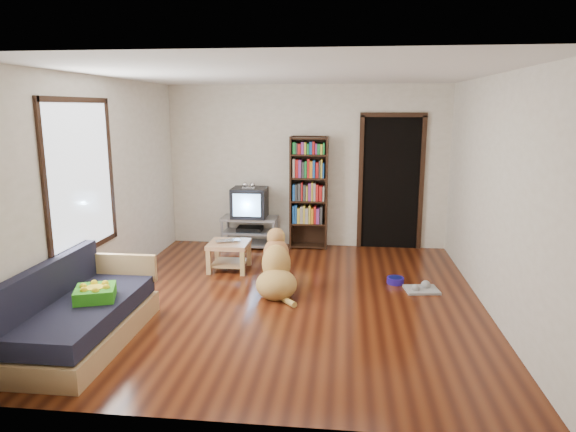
# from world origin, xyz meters

# --- Properties ---
(ground) EXTENTS (5.00, 5.00, 0.00)m
(ground) POSITION_xyz_m (0.00, 0.00, 0.00)
(ground) COLOR #5B250F
(ground) RESTS_ON ground
(ceiling) EXTENTS (5.00, 5.00, 0.00)m
(ceiling) POSITION_xyz_m (0.00, 0.00, 2.60)
(ceiling) COLOR white
(ceiling) RESTS_ON ground
(wall_back) EXTENTS (4.50, 0.00, 4.50)m
(wall_back) POSITION_xyz_m (0.00, 2.50, 1.30)
(wall_back) COLOR silver
(wall_back) RESTS_ON ground
(wall_front) EXTENTS (4.50, 0.00, 4.50)m
(wall_front) POSITION_xyz_m (0.00, -2.50, 1.30)
(wall_front) COLOR silver
(wall_front) RESTS_ON ground
(wall_left) EXTENTS (0.00, 5.00, 5.00)m
(wall_left) POSITION_xyz_m (-2.25, 0.00, 1.30)
(wall_left) COLOR silver
(wall_left) RESTS_ON ground
(wall_right) EXTENTS (0.00, 5.00, 5.00)m
(wall_right) POSITION_xyz_m (2.25, 0.00, 1.30)
(wall_right) COLOR silver
(wall_right) RESTS_ON ground
(green_cushion) EXTENTS (0.47, 0.47, 0.12)m
(green_cushion) POSITION_xyz_m (-1.75, -1.31, 0.48)
(green_cushion) COLOR green
(green_cushion) RESTS_ON sofa
(laptop) EXTENTS (0.40, 0.34, 0.03)m
(laptop) POSITION_xyz_m (-0.97, 0.99, 0.41)
(laptop) COLOR #B8B7BC
(laptop) RESTS_ON coffee_table
(dog_bowl) EXTENTS (0.22, 0.22, 0.08)m
(dog_bowl) POSITION_xyz_m (1.30, 0.70, 0.04)
(dog_bowl) COLOR #281594
(dog_bowl) RESTS_ON ground
(grey_rag) EXTENTS (0.44, 0.37, 0.03)m
(grey_rag) POSITION_xyz_m (1.60, 0.45, 0.01)
(grey_rag) COLOR #A7A7A7
(grey_rag) RESTS_ON ground
(window) EXTENTS (0.03, 1.46, 1.70)m
(window) POSITION_xyz_m (-2.23, -0.50, 1.50)
(window) COLOR white
(window) RESTS_ON wall_left
(doorway) EXTENTS (1.03, 0.05, 2.19)m
(doorway) POSITION_xyz_m (1.35, 2.48, 1.12)
(doorway) COLOR black
(doorway) RESTS_ON wall_back
(tv_stand) EXTENTS (0.90, 0.45, 0.50)m
(tv_stand) POSITION_xyz_m (-0.90, 2.25, 0.27)
(tv_stand) COLOR #99999E
(tv_stand) RESTS_ON ground
(crt_tv) EXTENTS (0.55, 0.52, 0.58)m
(crt_tv) POSITION_xyz_m (-0.90, 2.27, 0.74)
(crt_tv) COLOR black
(crt_tv) RESTS_ON tv_stand
(bookshelf) EXTENTS (0.60, 0.30, 1.80)m
(bookshelf) POSITION_xyz_m (0.05, 2.34, 1.00)
(bookshelf) COLOR black
(bookshelf) RESTS_ON ground
(sofa) EXTENTS (0.80, 1.80, 0.80)m
(sofa) POSITION_xyz_m (-1.87, -1.38, 0.26)
(sofa) COLOR tan
(sofa) RESTS_ON ground
(coffee_table) EXTENTS (0.55, 0.55, 0.40)m
(coffee_table) POSITION_xyz_m (-0.97, 1.02, 0.28)
(coffee_table) COLOR tan
(coffee_table) RESTS_ON ground
(dog) EXTENTS (0.57, 0.93, 0.80)m
(dog) POSITION_xyz_m (-0.19, 0.19, 0.29)
(dog) COLOR tan
(dog) RESTS_ON ground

